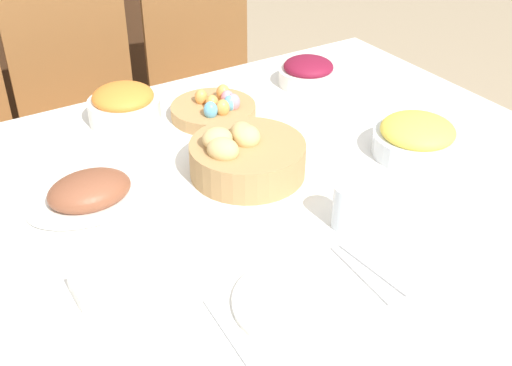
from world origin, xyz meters
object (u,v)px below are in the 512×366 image
chair_far_right (211,80)px  chair_far_center (87,110)px  carrot_bowl (124,105)px  egg_basket (215,109)px  butter_dish (109,283)px  beet_salad_bowl (308,72)px  dinner_plate (298,301)px  knife (360,274)px  bread_basket (246,156)px  pineapple_bowl (417,138)px  fork (228,334)px  drinking_cup (349,206)px  ham_platter (90,193)px  spoon (372,269)px

chair_far_right → chair_far_center: (-0.49, 0.00, 0.00)m
chair_far_center → carrot_bowl: 0.58m
egg_basket → butter_dish: 0.70m
egg_basket → beet_salad_bowl: beet_salad_bowl is taller
dinner_plate → knife: bearing=0.0°
chair_far_center → bread_basket: bearing=-81.9°
carrot_bowl → pineapple_bowl: bearing=-45.0°
fork → butter_dish: size_ratio=1.40×
egg_basket → pineapple_bowl: size_ratio=1.08×
knife → carrot_bowl: bearing=102.9°
egg_basket → fork: (-0.37, -0.71, -0.02)m
chair_far_right → egg_basket: 0.74m
drinking_cup → carrot_bowl: bearing=107.0°
egg_basket → ham_platter: size_ratio=0.81×
egg_basket → butter_dish: (-0.49, -0.50, -0.01)m
chair_far_center → butter_dish: chair_far_center is taller
butter_dish → chair_far_center: bearing=74.0°
chair_far_center → fork: size_ratio=5.47×
chair_far_center → drinking_cup: size_ratio=10.14×
bread_basket → ham_platter: bearing=167.2°
chair_far_center → carrot_bowl: chair_far_center is taller
bread_basket → pineapple_bowl: (0.40, -0.14, -0.00)m
egg_basket → dinner_plate: bearing=-107.6°
dinner_plate → drinking_cup: (0.22, 0.13, 0.04)m
pineapple_bowl → knife: pineapple_bowl is taller
drinking_cup → chair_far_right: bearing=74.8°
chair_far_right → fork: 1.52m
pineapple_bowl → spoon: size_ratio=1.18×
carrot_bowl → spoon: carrot_bowl is taller
chair_far_center → dinner_plate: chair_far_center is taller
ham_platter → bread_basket: bearing=-12.8°
fork → chair_far_center: bearing=85.3°
bread_basket → ham_platter: (-0.35, 0.08, -0.02)m
chair_far_right → spoon: size_ratio=5.47×
bread_basket → butter_dish: bread_basket is taller
butter_dish → beet_salad_bowl: bearing=33.1°
chair_far_center → drinking_cup: 1.24m
ham_platter → spoon: size_ratio=1.56×
ham_platter → spoon: (0.37, -0.50, -0.02)m
carrot_bowl → butter_dish: carrot_bowl is taller
beet_salad_bowl → bread_basket: bearing=-141.5°
chair_far_right → pineapple_bowl: bearing=-85.8°
dinner_plate → butter_dish: size_ratio=1.81×
chair_far_right → knife: 1.41m
fork → drinking_cup: bearing=24.2°
bread_basket → carrot_bowl: bearing=109.0°
egg_basket → chair_far_right: bearing=62.9°
chair_far_right → drinking_cup: bearing=-101.0°
bread_basket → beet_salad_bowl: (0.42, 0.33, -0.01)m
chair_far_right → fork: (-0.69, -1.34, 0.20)m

